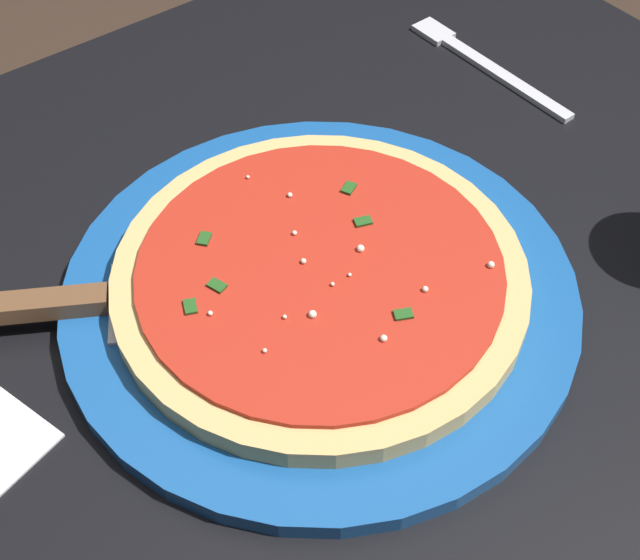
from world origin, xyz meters
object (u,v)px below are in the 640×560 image
fork (481,62)px  serving_plate (320,292)px  pizza (320,276)px  pizza_server (72,304)px

fork → serving_plate: bearing=-155.2°
pizza → fork: size_ratio=1.53×
pizza_server → serving_plate: bearing=-30.4°
serving_plate → pizza: bearing=-176.5°
pizza → pizza_server: size_ratio=1.34×
pizza → fork: 0.32m
serving_plate → fork: bearing=24.8°
pizza → serving_plate: bearing=3.5°
serving_plate → pizza: pizza is taller
serving_plate → pizza_server: 0.17m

